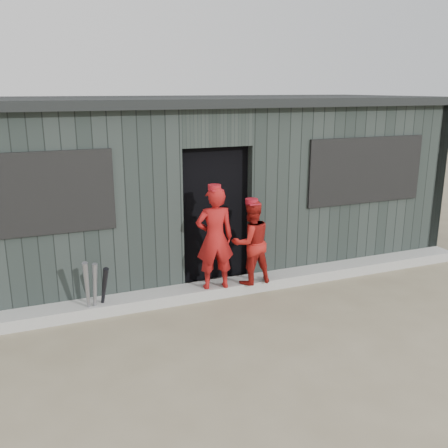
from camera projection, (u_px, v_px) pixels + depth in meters
name	position (u px, v px, depth m)	size (l,w,h in m)	color
ground	(287.00, 356.00, 5.31)	(80.00, 80.00, 0.00)	#73674F
curb	(223.00, 288.00, 6.92)	(8.00, 0.36, 0.15)	#9D9D98
bat_left	(95.00, 290.00, 6.10)	(0.07, 0.07, 0.73)	gray
bat_mid	(87.00, 290.00, 6.01)	(0.07, 0.07, 0.80)	gray
bat_right	(104.00, 291.00, 6.16)	(0.07, 0.07, 0.70)	black
player_red_left	(215.00, 238.00, 6.57)	(0.50, 0.33, 1.38)	#9E1413
player_red_right	(251.00, 242.00, 6.77)	(0.56, 0.44, 1.16)	maroon
player_grey_back	(216.00, 234.00, 7.30)	(0.68, 0.44, 1.38)	#BCBCBC
dugout	(185.00, 181.00, 8.11)	(8.30, 3.30, 2.62)	black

